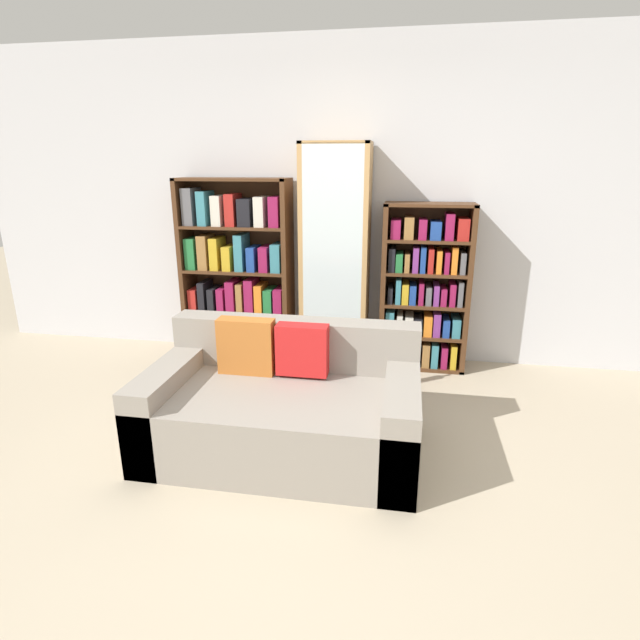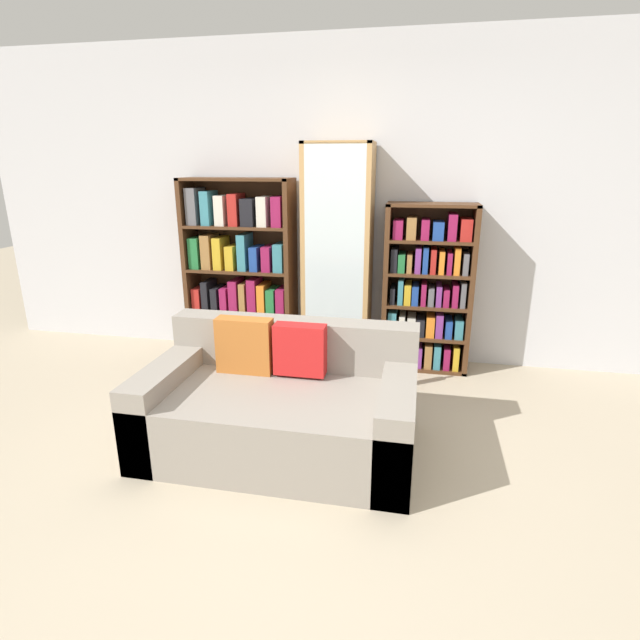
{
  "view_description": "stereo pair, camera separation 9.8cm",
  "coord_description": "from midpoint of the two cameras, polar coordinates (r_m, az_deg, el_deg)",
  "views": [
    {
      "loc": [
        0.49,
        -2.07,
        1.71
      ],
      "look_at": [
        -0.11,
        1.33,
        0.62
      ],
      "focal_mm": 28.0,
      "sensor_mm": 36.0,
      "label": 1
    },
    {
      "loc": [
        0.58,
        -2.05,
        1.71
      ],
      "look_at": [
        -0.11,
        1.33,
        0.62
      ],
      "focal_mm": 28.0,
      "sensor_mm": 36.0,
      "label": 2
    }
  ],
  "objects": [
    {
      "name": "wine_bottle",
      "position": [
        4.02,
        8.71,
        -5.28
      ],
      "size": [
        0.07,
        0.07,
        0.39
      ],
      "color": "black",
      "rests_on": "ground"
    },
    {
      "name": "display_cabinet",
      "position": [
        4.27,
        1.11,
        7.14
      ],
      "size": [
        0.57,
        0.36,
        1.87
      ],
      "color": "tan",
      "rests_on": "ground"
    },
    {
      "name": "bookshelf_right",
      "position": [
        4.29,
        11.22,
        3.25
      ],
      "size": [
        0.73,
        0.32,
        1.4
      ],
      "color": "#4C2D19",
      "rests_on": "ground"
    },
    {
      "name": "ground_plane",
      "position": [
        2.73,
        -3.86,
        -21.22
      ],
      "size": [
        16.0,
        16.0,
        0.0
      ],
      "primitive_type": "plane",
      "color": "tan"
    },
    {
      "name": "bookshelf_left",
      "position": [
        4.54,
        -10.08,
        5.25
      ],
      "size": [
        0.98,
        0.32,
        1.58
      ],
      "color": "#4C2D19",
      "rests_on": "ground"
    },
    {
      "name": "couch",
      "position": [
        3.13,
        -5.02,
        -9.83
      ],
      "size": [
        1.62,
        0.94,
        0.77
      ],
      "color": "gray",
      "rests_on": "ground"
    },
    {
      "name": "wall_back",
      "position": [
        4.42,
        3.0,
        12.9
      ],
      "size": [
        6.97,
        0.06,
        2.7
      ],
      "color": "silver",
      "rests_on": "ground"
    }
  ]
}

